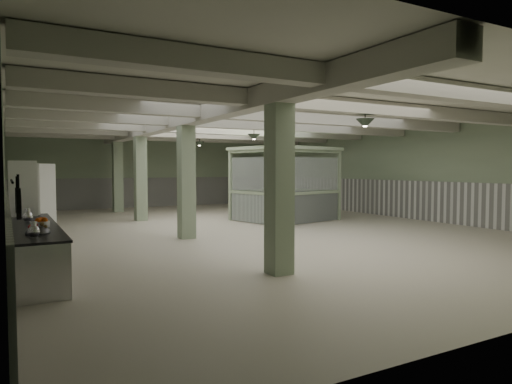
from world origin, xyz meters
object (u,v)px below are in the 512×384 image
walkin_cooler (23,206)px  guard_booth (285,172)px  filing_cabinet (318,203)px  prep_counter (34,248)px

walkin_cooler → guard_booth: guard_booth is taller
filing_cabinet → prep_counter: bearing=-129.4°
prep_counter → guard_booth: guard_booth is taller
walkin_cooler → filing_cabinet: bearing=13.0°
filing_cabinet → walkin_cooler: bearing=-143.2°
prep_counter → walkin_cooler: size_ratio=2.03×
guard_booth → walkin_cooler: bearing=-178.6°
guard_booth → prep_counter: bearing=-162.4°
prep_counter → guard_booth: 10.35m
prep_counter → walkin_cooler: 2.99m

